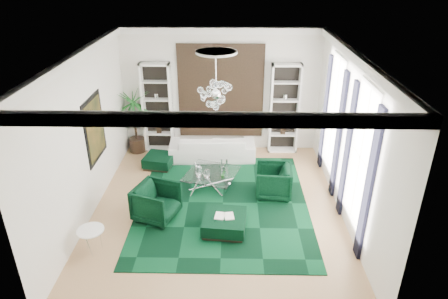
{
  "coord_description": "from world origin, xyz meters",
  "views": [
    {
      "loc": [
        0.33,
        -8.24,
        5.61
      ],
      "look_at": [
        0.16,
        0.5,
        1.37
      ],
      "focal_mm": 32.0,
      "sensor_mm": 36.0,
      "label": 1
    }
  ],
  "objects_px": {
    "side_table": "(92,241)",
    "sofa": "(212,147)",
    "palm": "(134,112)",
    "coffee_table": "(212,180)",
    "armchair_left": "(157,202)",
    "armchair_right": "(273,181)",
    "ottoman_front": "(224,223)",
    "ottoman_side": "(159,161)"
  },
  "relations": [
    {
      "from": "ottoman_side",
      "to": "ottoman_front",
      "type": "height_order",
      "value": "ottoman_front"
    },
    {
      "from": "coffee_table",
      "to": "ottoman_front",
      "type": "distance_m",
      "value": 1.91
    },
    {
      "from": "sofa",
      "to": "ottoman_front",
      "type": "relative_size",
      "value": 2.74
    },
    {
      "from": "armchair_left",
      "to": "coffee_table",
      "type": "xyz_separation_m",
      "value": [
        1.22,
        1.4,
        -0.21
      ]
    },
    {
      "from": "ottoman_side",
      "to": "sofa",
      "type": "bearing_deg",
      "value": 20.75
    },
    {
      "from": "side_table",
      "to": "sofa",
      "type": "bearing_deg",
      "value": 62.16
    },
    {
      "from": "coffee_table",
      "to": "armchair_left",
      "type": "bearing_deg",
      "value": -131.06
    },
    {
      "from": "armchair_left",
      "to": "side_table",
      "type": "height_order",
      "value": "armchair_left"
    },
    {
      "from": "palm",
      "to": "ottoman_front",
      "type": "bearing_deg",
      "value": -54.8
    },
    {
      "from": "armchair_left",
      "to": "palm",
      "type": "xyz_separation_m",
      "value": [
        -1.25,
        3.56,
        0.91
      ]
    },
    {
      "from": "sofa",
      "to": "armchair_left",
      "type": "relative_size",
      "value": 2.75
    },
    {
      "from": "armchair_left",
      "to": "palm",
      "type": "relative_size",
      "value": 0.35
    },
    {
      "from": "armchair_left",
      "to": "armchair_right",
      "type": "xyz_separation_m",
      "value": [
        2.83,
        1.06,
        -0.01
      ]
    },
    {
      "from": "side_table",
      "to": "palm",
      "type": "distance_m",
      "value": 4.91
    },
    {
      "from": "sofa",
      "to": "armchair_left",
      "type": "distance_m",
      "value": 3.34
    },
    {
      "from": "armchair_right",
      "to": "palm",
      "type": "xyz_separation_m",
      "value": [
        -4.08,
        2.51,
        0.92
      ]
    },
    {
      "from": "ottoman_side",
      "to": "palm",
      "type": "relative_size",
      "value": 0.3
    },
    {
      "from": "coffee_table",
      "to": "side_table",
      "type": "bearing_deg",
      "value": -131.96
    },
    {
      "from": "coffee_table",
      "to": "ottoman_side",
      "type": "height_order",
      "value": "coffee_table"
    },
    {
      "from": "coffee_table",
      "to": "ottoman_side",
      "type": "xyz_separation_m",
      "value": [
        -1.6,
        1.15,
        -0.04
      ]
    },
    {
      "from": "sofa",
      "to": "armchair_left",
      "type": "height_order",
      "value": "armchair_left"
    },
    {
      "from": "armchair_left",
      "to": "ottoman_front",
      "type": "bearing_deg",
      "value": -86.13
    },
    {
      "from": "armchair_left",
      "to": "ottoman_front",
      "type": "relative_size",
      "value": 1.0
    },
    {
      "from": "ottoman_front",
      "to": "palm",
      "type": "bearing_deg",
      "value": 125.2
    },
    {
      "from": "coffee_table",
      "to": "side_table",
      "type": "xyz_separation_m",
      "value": [
        -2.37,
        -2.63,
        0.05
      ]
    },
    {
      "from": "sofa",
      "to": "palm",
      "type": "relative_size",
      "value": 0.96
    },
    {
      "from": "armchair_left",
      "to": "side_table",
      "type": "bearing_deg",
      "value": 157.24
    },
    {
      "from": "side_table",
      "to": "armchair_left",
      "type": "bearing_deg",
      "value": 47.06
    },
    {
      "from": "sofa",
      "to": "coffee_table",
      "type": "bearing_deg",
      "value": 89.45
    },
    {
      "from": "ottoman_front",
      "to": "side_table",
      "type": "bearing_deg",
      "value": -164.46
    },
    {
      "from": "armchair_right",
      "to": "side_table",
      "type": "distance_m",
      "value": 4.59
    },
    {
      "from": "armchair_right",
      "to": "ottoman_side",
      "type": "xyz_separation_m",
      "value": [
        -3.21,
        1.49,
        -0.24
      ]
    },
    {
      "from": "ottoman_side",
      "to": "side_table",
      "type": "height_order",
      "value": "side_table"
    },
    {
      "from": "ottoman_front",
      "to": "side_table",
      "type": "xyz_separation_m",
      "value": [
        -2.74,
        -0.76,
        0.08
      ]
    },
    {
      "from": "armchair_left",
      "to": "ottoman_side",
      "type": "relative_size",
      "value": 1.17
    },
    {
      "from": "armchair_left",
      "to": "ottoman_side",
      "type": "distance_m",
      "value": 2.59
    },
    {
      "from": "armchair_right",
      "to": "ottoman_front",
      "type": "relative_size",
      "value": 0.97
    },
    {
      "from": "armchair_left",
      "to": "ottoman_front",
      "type": "distance_m",
      "value": 1.68
    },
    {
      "from": "armchair_left",
      "to": "coffee_table",
      "type": "distance_m",
      "value": 1.87
    },
    {
      "from": "sofa",
      "to": "coffee_table",
      "type": "height_order",
      "value": "sofa"
    },
    {
      "from": "sofa",
      "to": "coffee_table",
      "type": "distance_m",
      "value": 1.74
    },
    {
      "from": "sofa",
      "to": "ottoman_side",
      "type": "height_order",
      "value": "sofa"
    }
  ]
}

